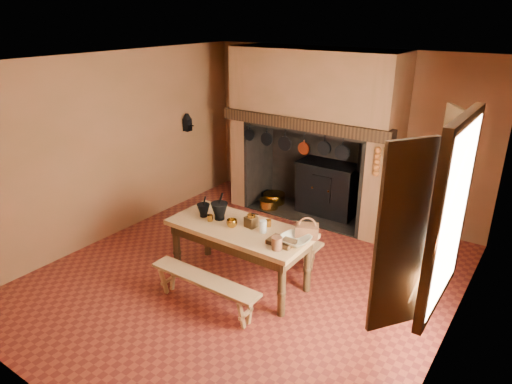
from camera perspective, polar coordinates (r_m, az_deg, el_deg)
floor at (r=6.26m, az=-1.08°, el=-10.46°), size 5.50×5.50×0.00m
ceiling at (r=5.33m, az=-1.30°, el=15.95°), size 5.50×5.50×0.00m
back_wall at (r=7.93m, az=10.64°, el=7.25°), size 5.00×0.02×2.80m
wall_left at (r=7.33m, az=-17.31°, el=5.42°), size 0.02×5.50×2.80m
wall_right at (r=4.74m, az=24.18°, el=-4.42°), size 0.02×5.50×2.80m
wall_front at (r=3.98m, az=-25.45°, el=-9.76°), size 5.00×0.02×2.80m
chimney_breast at (r=7.58m, az=7.35°, el=9.97°), size 2.95×0.96×2.80m
iron_range at (r=7.96m, az=9.00°, el=0.49°), size 1.12×0.55×1.60m
hearth_pans at (r=8.38m, az=1.97°, el=-1.03°), size 0.51×0.62×0.20m
hanging_pans at (r=7.28m, az=5.05°, el=5.91°), size 1.92×0.29×0.27m
onion_string at (r=6.74m, az=14.87°, el=3.68°), size 0.12×0.10×0.46m
herb_bunch at (r=6.67m, az=16.36°, el=3.79°), size 0.20×0.20×0.35m
window at (r=4.28m, az=21.72°, el=-2.37°), size 0.39×1.75×1.76m
wall_coffee_mill at (r=8.25m, az=-8.60°, el=8.76°), size 0.23×0.16×0.31m
work_table at (r=5.82m, az=-2.05°, el=-5.46°), size 1.86×0.83×0.80m
bench_front at (r=5.53m, az=-6.46°, el=-11.54°), size 1.49×0.26×0.42m
bench_back at (r=6.49m, az=1.73°, el=-5.84°), size 1.57×0.27×0.44m
mortar_large at (r=5.93m, az=-4.59°, el=-2.29°), size 0.22×0.22×0.38m
mortar_small at (r=6.03m, az=-6.58°, el=-2.21°), size 0.17×0.17×0.29m
coffee_grinder at (r=5.72m, az=-0.59°, el=-3.64°), size 0.19×0.15×0.21m
brass_mug_a at (r=5.92m, az=-5.77°, el=-3.24°), size 0.08×0.08×0.08m
brass_mug_b at (r=5.75m, az=1.54°, el=-3.90°), size 0.09×0.09×0.09m
mixing_bowl at (r=5.36m, az=4.89°, el=-6.03°), size 0.38×0.38×0.09m
stoneware_crock at (r=5.21m, az=2.62°, el=-6.42°), size 0.16×0.16×0.15m
glass_jar at (r=5.58m, az=0.89°, el=-4.33°), size 0.12×0.12×0.16m
wicker_basket at (r=5.51m, az=6.39°, el=-4.78°), size 0.33×0.29×0.26m
wooden_tray at (r=5.35m, az=3.19°, el=-6.22°), size 0.31×0.22×0.05m
brass_cup at (r=5.73m, az=-3.03°, el=-3.93°), size 0.15×0.15×0.11m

